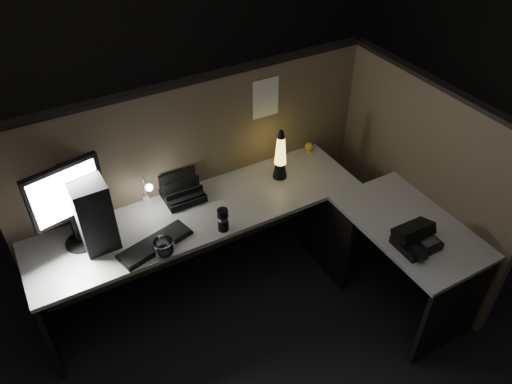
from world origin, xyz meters
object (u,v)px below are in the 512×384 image
keyboard (155,244)px  desk_phone (415,238)px  monitor (68,199)px  lava_lamp (280,158)px  pc_tower (88,204)px

keyboard → desk_phone: (1.41, -0.78, 0.05)m
monitor → desk_phone: size_ratio=2.20×
lava_lamp → desk_phone: bearing=-70.6°
pc_tower → desk_phone: bearing=-33.9°
pc_tower → keyboard: size_ratio=1.00×
desk_phone → monitor: bearing=150.8°
pc_tower → lava_lamp: pc_tower is taller
pc_tower → desk_phone: 2.03m
keyboard → desk_phone: desk_phone is taller
keyboard → lava_lamp: lava_lamp is taller
monitor → lava_lamp: monitor is taller
pc_tower → monitor: monitor is taller
desk_phone → keyboard: bearing=151.9°
monitor → keyboard: 0.58m
monitor → lava_lamp: 1.46m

